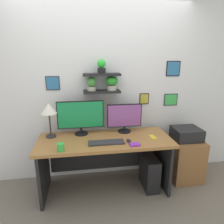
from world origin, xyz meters
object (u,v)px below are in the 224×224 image
keyboard (106,142)px  printer (186,134)px  monitor_left (81,116)px  coffee_mug (61,147)px  monitor_right (124,117)px  desk_lamp (49,110)px  scissors_tray (135,144)px  computer_tower_right (149,172)px  desk (105,151)px  cell_phone (153,137)px  computer_mouse (129,141)px  drawer_cabinet (184,158)px

keyboard → printer: (1.20, 0.25, -0.06)m
monitor_left → coffee_mug: 0.57m
monitor_right → desk_lamp: size_ratio=1.06×
keyboard → coffee_mug: (-0.53, -0.12, 0.04)m
printer → keyboard: bearing=-168.4°
scissors_tray → computer_tower_right: scissors_tray is taller
desk → scissors_tray: scissors_tray is taller
desk_lamp → coffee_mug: 0.56m
cell_phone → computer_tower_right: size_ratio=0.30×
coffee_mug → computer_tower_right: 1.30m
cell_phone → printer: bearing=11.6°
keyboard → printer: size_ratio=1.16×
keyboard → coffee_mug: coffee_mug is taller
monitor_right → computer_mouse: 0.40m
desk → monitor_right: bearing=28.1°
monitor_left → computer_tower_right: (0.91, -0.26, -0.77)m
coffee_mug → monitor_left: bearing=64.1°
drawer_cabinet → printer: printer is taller
keyboard → drawer_cabinet: bearing=11.6°
desk_lamp → printer: size_ratio=1.20×
cell_phone → coffee_mug: bearing=-173.7°
desk → computer_tower_right: size_ratio=3.75×
cell_phone → drawer_cabinet: 0.74m
printer → computer_tower_right: 0.77m
cell_phone → computer_mouse: bearing=-170.1°
drawer_cabinet → coffee_mug: bearing=-167.9°
computer_tower_right → keyboard: bearing=-171.1°
computer_mouse → coffee_mug: (-0.82, -0.13, 0.03)m
desk_lamp → drawer_cabinet: (1.90, -0.07, -0.80)m
coffee_mug → scissors_tray: coffee_mug is taller
coffee_mug → printer: size_ratio=0.24×
monitor_left → keyboard: monitor_left is taller
cell_phone → drawer_cabinet: (0.57, 0.16, -0.45)m
keyboard → drawer_cabinet: (1.20, 0.25, -0.45)m
desk → computer_tower_right: (0.61, -0.10, -0.31)m
computer_mouse → computer_tower_right: size_ratio=0.20×
cell_phone → printer: size_ratio=0.37×
monitor_left → computer_tower_right: size_ratio=1.35×
coffee_mug → drawer_cabinet: 1.83m
desk → monitor_left: bearing=151.8°
monitor_right → scissors_tray: (0.03, -0.47, -0.20)m
computer_mouse → scissors_tray: (0.05, -0.11, -0.00)m
desk_lamp → printer: desk_lamp is taller
printer → computer_mouse: bearing=-165.0°
desk_lamp → scissors_tray: desk_lamp is taller
monitor_left → desk_lamp: bearing=-174.0°
desk → computer_tower_right: bearing=-8.8°
monitor_right → coffee_mug: bearing=-150.3°
desk → monitor_right: 0.54m
desk → monitor_right: (0.30, 0.16, 0.42)m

